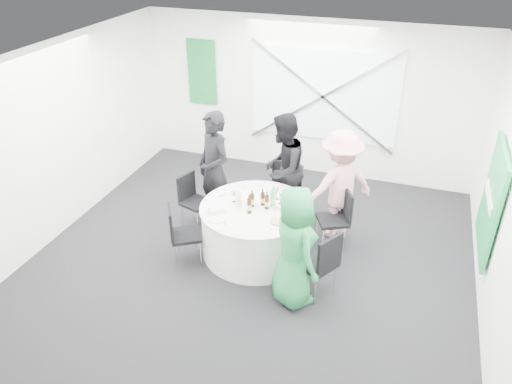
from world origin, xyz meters
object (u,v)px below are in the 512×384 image
(chair_front_right, at_px, (322,260))
(person_woman_pink, at_px, (339,186))
(person_man_back, at_px, (283,169))
(chair_back_left, at_px, (192,197))
(chair_front_left, at_px, (180,231))
(banquet_table, at_px, (256,230))
(clear_water_bottle, at_px, (239,201))
(chair_back, at_px, (281,186))
(green_water_bottle, at_px, (273,199))
(person_man_back_left, at_px, (214,169))
(chair_back_right, at_px, (339,215))
(person_woman_green, at_px, (294,247))

(chair_front_right, xyz_separation_m, person_woman_pink, (-0.07, 1.44, 0.29))
(chair_front_right, bearing_deg, person_man_back, -118.92)
(chair_back_left, relative_size, chair_front_left, 0.96)
(banquet_table, relative_size, clear_water_bottle, 5.75)
(chair_back, height_order, chair_front_right, chair_front_right)
(person_woman_pink, distance_m, clear_water_bottle, 1.51)
(green_water_bottle, height_order, clear_water_bottle, green_water_bottle)
(person_man_back_left, xyz_separation_m, green_water_bottle, (1.08, -0.49, -0.03))
(banquet_table, distance_m, chair_back_left, 1.24)
(chair_back_left, bearing_deg, person_woman_pink, -60.54)
(green_water_bottle, bearing_deg, chair_back_left, 168.35)
(chair_back, xyz_separation_m, chair_back_right, (1.01, -0.54, -0.00))
(chair_back_left, height_order, chair_front_right, chair_front_right)
(chair_back_left, distance_m, person_woman_pink, 2.24)
(person_woman_green, bearing_deg, green_water_bottle, -12.36)
(chair_front_right, relative_size, person_woman_green, 0.60)
(chair_back, distance_m, chair_front_right, 1.99)
(banquet_table, distance_m, green_water_bottle, 0.55)
(person_man_back_left, xyz_separation_m, person_woman_green, (1.63, -1.39, -0.11))
(person_woman_pink, relative_size, green_water_bottle, 5.68)
(banquet_table, bearing_deg, person_woman_pink, 39.26)
(chair_front_left, height_order, clear_water_bottle, clear_water_bottle)
(chair_back, height_order, person_man_back_left, person_man_back_left)
(chair_front_left, bearing_deg, green_water_bottle, -90.93)
(chair_back_right, xyz_separation_m, green_water_bottle, (-0.85, -0.44, 0.35))
(person_man_back_left, bearing_deg, person_man_back, 58.79)
(chair_front_left, bearing_deg, person_woman_green, -129.16)
(chair_back_left, bearing_deg, clear_water_bottle, -97.78)
(person_woman_pink, xyz_separation_m, clear_water_bottle, (-1.22, -0.89, 0.01))
(chair_front_right, bearing_deg, person_woman_green, -31.84)
(chair_front_right, bearing_deg, clear_water_bottle, -82.70)
(chair_front_left, bearing_deg, chair_front_right, -123.08)
(chair_front_left, bearing_deg, banquet_table, -90.00)
(banquet_table, distance_m, person_man_back, 1.14)
(chair_back_left, bearing_deg, chair_back, -41.96)
(chair_back, bearing_deg, person_man_back_left, -149.15)
(green_water_bottle, bearing_deg, chair_front_left, -150.08)
(chair_front_left, bearing_deg, chair_back, -61.50)
(chair_front_right, xyz_separation_m, person_man_back, (-0.99, 1.65, 0.32))
(person_man_back_left, distance_m, clear_water_bottle, 0.93)
(banquet_table, bearing_deg, green_water_bottle, 25.71)
(person_woman_green, bearing_deg, banquet_table, -0.00)
(chair_front_right, distance_m, clear_water_bottle, 1.44)
(chair_back_right, bearing_deg, person_woman_green, -40.12)
(chair_front_left, height_order, person_woman_green, person_woman_green)
(chair_back, xyz_separation_m, clear_water_bottle, (-0.28, -1.16, 0.33))
(person_man_back, bearing_deg, chair_back_right, 68.47)
(person_man_back_left, bearing_deg, green_water_bottle, 9.88)
(green_water_bottle, bearing_deg, chair_back, 99.13)
(banquet_table, xyz_separation_m, chair_back_right, (1.06, 0.55, 0.15))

